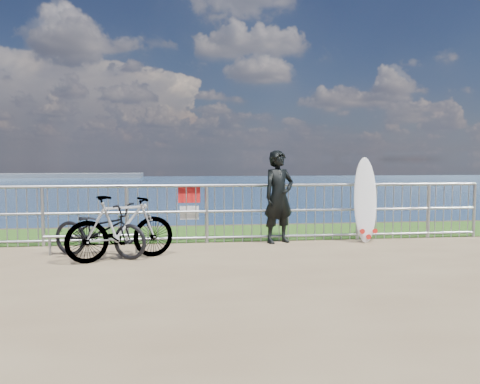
{
  "coord_description": "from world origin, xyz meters",
  "views": [
    {
      "loc": [
        -0.99,
        -7.28,
        1.6
      ],
      "look_at": [
        0.09,
        1.2,
        1.0
      ],
      "focal_mm": 35.0,
      "sensor_mm": 36.0,
      "label": 1
    }
  ],
  "objects": [
    {
      "name": "surfer",
      "position": [
        0.87,
        1.45,
        0.88
      ],
      "size": [
        0.76,
        0.63,
        1.77
      ],
      "primitive_type": "imported",
      "rotation": [
        0.0,
        0.0,
        0.38
      ],
      "color": "black",
      "rests_on": "ground"
    },
    {
      "name": "surfboard",
      "position": [
        2.55,
        1.34,
        0.76
      ],
      "size": [
        0.5,
        0.47,
        1.65
      ],
      "color": "white",
      "rests_on": "ground"
    },
    {
      "name": "seascape",
      "position": [
        -43.75,
        147.49,
        -4.03
      ],
      "size": [
        260.0,
        260.0,
        5.0
      ],
      "color": "brown",
      "rests_on": "ground"
    },
    {
      "name": "bicycle_far",
      "position": [
        -1.93,
        0.23,
        0.52
      ],
      "size": [
        1.78,
        1.1,
        1.04
      ],
      "primitive_type": "imported",
      "rotation": [
        0.0,
        0.0,
        1.95
      ],
      "color": "black",
      "rests_on": "ground"
    },
    {
      "name": "bike_rack",
      "position": [
        -2.46,
        0.75,
        0.28
      ],
      "size": [
        1.61,
        0.05,
        0.34
      ],
      "color": "#919499",
      "rests_on": "ground"
    },
    {
      "name": "grass_strip",
      "position": [
        0.0,
        2.7,
        0.01
      ],
      "size": [
        120.0,
        120.0,
        0.0
      ],
      "primitive_type": "plane",
      "color": "#275317",
      "rests_on": "ground"
    },
    {
      "name": "railing",
      "position": [
        0.01,
        1.6,
        0.58
      ],
      "size": [
        10.06,
        0.1,
        1.13
      ],
      "color": "#919499",
      "rests_on": "ground"
    },
    {
      "name": "bicycle_near",
      "position": [
        -2.31,
        0.49,
        0.45
      ],
      "size": [
        1.79,
        1.24,
        0.89
      ],
      "primitive_type": "imported",
      "rotation": [
        0.0,
        0.0,
        1.14
      ],
      "color": "black",
      "rests_on": "ground"
    }
  ]
}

